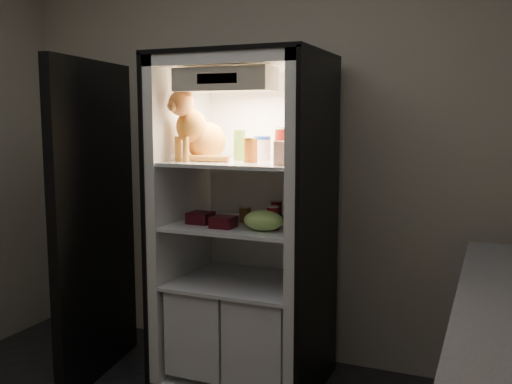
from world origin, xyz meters
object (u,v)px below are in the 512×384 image
Objects in this scene: refrigerator at (247,247)px; soda_can_c at (273,218)px; salsa_jar at (251,150)px; soda_can_b at (290,213)px; pepper_jar at (285,144)px; parmesan_shaker at (239,145)px; soda_can_a at (276,211)px; berry_box_left at (201,218)px; mayo_tub at (262,148)px; condiment_jar at (245,214)px; grape_bag at (264,220)px; tabby_cat at (199,132)px; cream_carton at (282,153)px; berry_box_right at (224,222)px.

refrigerator is 15.17× the size of soda_can_c.
salsa_jar reaches higher than soda_can_b.
pepper_jar is 0.38m from soda_can_b.
refrigerator reaches higher than soda_can_b.
soda_can_a is at bearing 34.01° from parmesan_shaker.
salsa_jar reaches higher than berry_box_left.
parmesan_shaker reaches higher than soda_can_c.
mayo_tub is 1.06× the size of soda_can_b.
parmesan_shaker is at bearing -146.30° from mayo_tub.
condiment_jar is 0.43× the size of grape_bag.
tabby_cat reaches higher than parmesan_shaker.
condiment_jar is 0.74× the size of berry_box_left.
cream_carton is 0.51m from soda_can_a.
cream_carton is 1.31× the size of condiment_jar.
soda_can_b reaches higher than grape_bag.
refrigerator reaches higher than pepper_jar.
soda_can_c is at bearing -92.20° from pepper_jar.
condiment_jar is at bearing -176.03° from pepper_jar.
berry_box_left is (-0.40, 0.05, -0.02)m from grape_bag.
soda_can_a is at bearing 132.58° from pepper_jar.
refrigerator is 0.28m from berry_box_right.
soda_can_c is at bearing 11.28° from berry_box_right.
parmesan_shaker is 1.40× the size of berry_box_right.
soda_can_b is at bearing 36.86° from tabby_cat.
condiment_jar is (-0.15, -0.10, -0.01)m from soda_can_a.
tabby_cat is at bearing 176.69° from soda_can_c.
berry_box_left is (-0.30, -0.02, -0.38)m from salsa_jar.
parmesan_shaker is 1.30× the size of salsa_jar.
salsa_jar is 1.04× the size of berry_box_left.
tabby_cat is 4.53× the size of condiment_jar.
berry_box_right is (-0.04, -0.20, -0.02)m from condiment_jar.
tabby_cat is 3.11× the size of mayo_tub.
refrigerator is 0.57m from mayo_tub.
cream_carton is 0.96× the size of berry_box_left.
soda_can_b is (0.03, 0.00, -0.38)m from pepper_jar.
grape_bag is at bearing -7.47° from berry_box_left.
pepper_jar reaches higher than berry_box_left.
refrigerator is 0.59m from salsa_jar.
soda_can_b is at bearing -0.19° from refrigerator.
soda_can_b is at bearing -11.02° from mayo_tub.
pepper_jar is 1.57× the size of cream_carton.
pepper_jar is at bearing 7.00° from parmesan_shaker.
tabby_cat is 3.37× the size of soda_can_c.
pepper_jar is at bearing 3.97° from condiment_jar.
mayo_tub is at bearing 168.98° from soda_can_b.
parmesan_shaker is at bearing 147.58° from cream_carton.
soda_can_b is at bearing 4.39° from condiment_jar.
salsa_jar reaches higher than soda_can_a.
grape_bag is 1.78× the size of berry_box_right.
refrigerator is 16.09× the size of soda_can_a.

